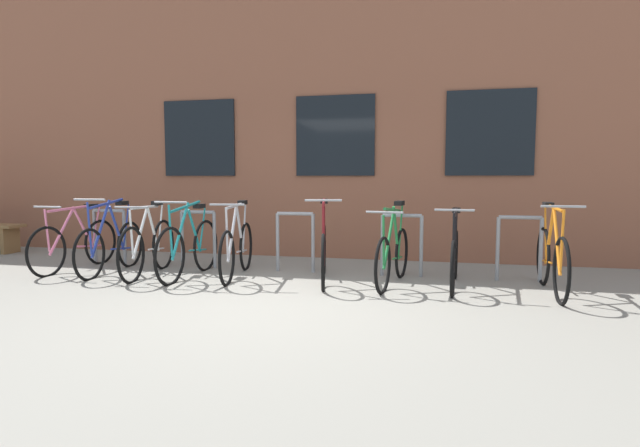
# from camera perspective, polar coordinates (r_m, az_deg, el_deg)

# --- Properties ---
(ground_plane) EXTENTS (42.00, 42.00, 0.00)m
(ground_plane) POSITION_cam_1_polar(r_m,az_deg,el_deg) (5.36, -5.06, -9.25)
(ground_plane) COLOR gray
(storefront_building) EXTENTS (28.00, 8.02, 5.55)m
(storefront_building) POSITION_cam_1_polar(r_m,az_deg,el_deg) (12.32, 5.44, 11.90)
(storefront_building) COLOR brown
(storefront_building) RESTS_ON ground
(bike_rack) EXTENTS (6.57, 0.05, 0.85)m
(bike_rack) POSITION_cam_1_polar(r_m,az_deg,el_deg) (7.15, -2.83, -1.40)
(bike_rack) COLOR gray
(bike_rack) RESTS_ON ground
(bicycle_white) EXTENTS (0.44, 1.75, 1.03)m
(bicycle_white) POSITION_cam_1_polar(r_m,az_deg,el_deg) (7.31, -18.86, -2.45)
(bicycle_white) COLOR black
(bicycle_white) RESTS_ON ground
(bicycle_silver) EXTENTS (0.44, 1.77, 1.04)m
(bicycle_silver) POSITION_cam_1_polar(r_m,az_deg,el_deg) (6.90, -9.37, -2.75)
(bicycle_silver) COLOR black
(bicycle_silver) RESTS_ON ground
(bicycle_maroon) EXTENTS (0.52, 1.77, 1.10)m
(bicycle_maroon) POSITION_cam_1_polar(r_m,az_deg,el_deg) (6.53, 0.43, -3.10)
(bicycle_maroon) COLOR black
(bicycle_maroon) RESTS_ON ground
(bicycle_blue) EXTENTS (0.44, 1.72, 1.08)m
(bicycle_blue) POSITION_cam_1_polar(r_m,az_deg,el_deg) (7.69, -22.60, -2.29)
(bicycle_blue) COLOR black
(bicycle_blue) RESTS_ON ground
(bicycle_orange) EXTENTS (0.44, 1.77, 1.07)m
(bicycle_orange) POSITION_cam_1_polar(r_m,az_deg,el_deg) (6.43, 24.77, -3.65)
(bicycle_orange) COLOR black
(bicycle_orange) RESTS_ON ground
(bicycle_green) EXTENTS (0.44, 1.69, 1.06)m
(bicycle_green) POSITION_cam_1_polar(r_m,az_deg,el_deg) (6.38, 8.27, -3.48)
(bicycle_green) COLOR black
(bicycle_green) RESTS_ON ground
(bicycle_black) EXTENTS (0.44, 1.74, 1.01)m
(bicycle_black) POSITION_cam_1_polar(r_m,az_deg,el_deg) (6.43, 15.00, -3.62)
(bicycle_black) COLOR black
(bicycle_black) RESTS_ON ground
(bicycle_pink) EXTENTS (0.44, 1.79, 0.98)m
(bicycle_pink) POSITION_cam_1_polar(r_m,az_deg,el_deg) (8.16, -25.96, -2.04)
(bicycle_pink) COLOR black
(bicycle_pink) RESTS_ON ground
(bicycle_teal) EXTENTS (0.44, 1.77, 1.07)m
(bicycle_teal) POSITION_cam_1_polar(r_m,az_deg,el_deg) (7.01, -14.60, -2.63)
(bicycle_teal) COLOR black
(bicycle_teal) RESTS_ON ground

